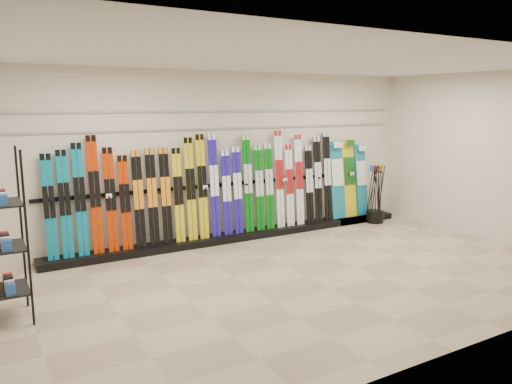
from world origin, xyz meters
TOP-DOWN VIEW (x-y plane):
  - floor at (0.00, 0.00)m, footprint 8.00×8.00m
  - back_wall at (0.00, 2.50)m, footprint 8.00×0.00m
  - right_wall at (4.00, 0.00)m, footprint 0.00×5.00m
  - ceiling at (0.00, 0.00)m, footprint 8.00×8.00m
  - ski_rack_base at (0.22, 2.28)m, footprint 8.00×0.40m
  - skis at (-0.44, 2.31)m, footprint 5.37×0.18m
  - snowboards at (2.75, 2.36)m, footprint 0.94×0.24m
  - accessory_rack at (-3.75, 0.57)m, footprint 0.40×0.60m
  - pole_bin at (3.18, 2.00)m, footprint 0.35×0.35m
  - ski_poles at (3.17, 1.97)m, footprint 0.34×0.26m
  - slatwall_rail_0 at (0.00, 2.48)m, footprint 7.60×0.02m
  - slatwall_rail_1 at (0.00, 2.48)m, footprint 7.60×0.02m

SIDE VIEW (x-z plane):
  - floor at x=0.00m, z-range 0.00..0.00m
  - ski_rack_base at x=0.22m, z-range 0.00..0.12m
  - pole_bin at x=3.18m, z-range 0.00..0.25m
  - ski_poles at x=3.17m, z-range 0.02..1.20m
  - snowboards at x=2.75m, z-range 0.10..1.69m
  - skis at x=-0.44m, z-range 0.03..1.87m
  - accessory_rack at x=-3.75m, z-range 0.00..1.95m
  - back_wall at x=0.00m, z-range -2.50..5.50m
  - right_wall at x=4.00m, z-range -1.00..4.00m
  - slatwall_rail_0 at x=0.00m, z-range 1.98..2.02m
  - slatwall_rail_1 at x=0.00m, z-range 2.28..2.31m
  - ceiling at x=0.00m, z-range 3.00..3.00m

